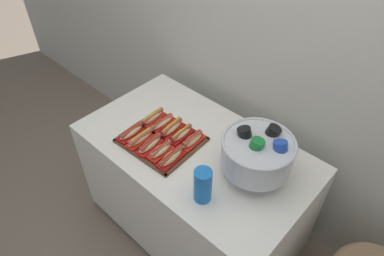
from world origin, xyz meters
TOP-DOWN VIEW (x-y plane):
  - ground_plane at (0.00, 0.00)m, footprint 10.00×10.00m
  - back_wall at (0.00, 0.53)m, footprint 6.00×0.10m
  - buffet_table at (0.00, 0.00)m, footprint 1.31×0.75m
  - serving_tray at (-0.16, -0.09)m, footprint 0.42×0.38m
  - hot_dog_0 at (-0.31, -0.18)m, footprint 0.08×0.18m
  - hot_dog_1 at (-0.23, -0.18)m, footprint 0.07×0.18m
  - hot_dog_2 at (-0.16, -0.18)m, footprint 0.08×0.18m
  - hot_dog_3 at (-0.08, -0.17)m, footprint 0.07×0.15m
  - hot_dog_4 at (-0.01, -0.17)m, footprint 0.08×0.18m
  - hot_dog_5 at (-0.32, -0.02)m, footprint 0.07×0.18m
  - hot_dog_6 at (-0.24, -0.02)m, footprint 0.06×0.18m
  - hot_dog_7 at (-0.17, -0.01)m, footprint 0.08×0.18m
  - hot_dog_8 at (-0.09, -0.01)m, footprint 0.07×0.17m
  - hot_dog_9 at (-0.02, -0.00)m, footprint 0.07×0.17m
  - punch_bowl at (0.35, 0.06)m, footprint 0.35×0.35m
  - cup_stack at (0.26, -0.23)m, footprint 0.08×0.08m
  - donut at (0.12, 0.22)m, footprint 0.13×0.13m

SIDE VIEW (x-z plane):
  - ground_plane at x=0.00m, z-range 0.00..0.00m
  - buffet_table at x=0.00m, z-range 0.02..0.79m
  - serving_tray at x=-0.16m, z-range 0.77..0.78m
  - donut at x=0.12m, z-range 0.77..0.80m
  - hot_dog_6 at x=-0.24m, z-range 0.77..0.83m
  - hot_dog_9 at x=-0.02m, z-range 0.77..0.83m
  - hot_dog_5 at x=-0.32m, z-range 0.77..0.83m
  - hot_dog_1 at x=-0.23m, z-range 0.77..0.83m
  - hot_dog_4 at x=-0.01m, z-range 0.77..0.83m
  - hot_dog_8 at x=-0.09m, z-range 0.77..0.83m
  - hot_dog_2 at x=-0.16m, z-range 0.77..0.83m
  - hot_dog_7 at x=-0.17m, z-range 0.77..0.83m
  - hot_dog_3 at x=-0.08m, z-range 0.77..0.84m
  - hot_dog_0 at x=-0.31m, z-range 0.77..0.84m
  - cup_stack at x=0.26m, z-range 0.77..0.95m
  - punch_bowl at x=0.35m, z-range 0.78..1.05m
  - back_wall at x=0.00m, z-range 0.00..2.60m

